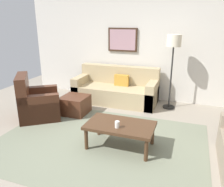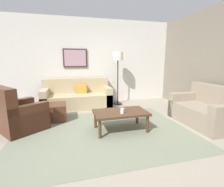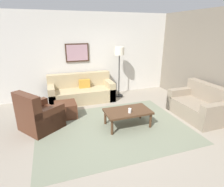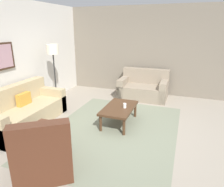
{
  "view_description": "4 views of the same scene",
  "coord_description": "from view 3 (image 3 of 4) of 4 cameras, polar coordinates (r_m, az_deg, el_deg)",
  "views": [
    {
      "loc": [
        1.37,
        -3.19,
        2.03
      ],
      "look_at": [
        0.18,
        0.14,
        0.87
      ],
      "focal_mm": 36.43,
      "sensor_mm": 36.0,
      "label": 1
    },
    {
      "loc": [
        -0.66,
        -3.14,
        1.45
      ],
      "look_at": [
        0.21,
        0.07,
        0.78
      ],
      "focal_mm": 26.65,
      "sensor_mm": 36.0,
      "label": 2
    },
    {
      "loc": [
        -1.3,
        -3.71,
        2.27
      ],
      "look_at": [
        0.09,
        0.33,
        0.77
      ],
      "focal_mm": 29.53,
      "sensor_mm": 36.0,
      "label": 3
    },
    {
      "loc": [
        -3.82,
        -1.34,
        2.15
      ],
      "look_at": [
        0.26,
        0.13,
        0.75
      ],
      "focal_mm": 33.23,
      "sensor_mm": 36.0,
      "label": 4
    }
  ],
  "objects": [
    {
      "name": "ground_plane",
      "position": [
        4.54,
        0.33,
        -10.62
      ],
      "size": [
        8.0,
        8.0,
        0.0
      ],
      "primitive_type": "plane",
      "color": "gray"
    },
    {
      "name": "rear_partition",
      "position": [
        6.5,
        -7.39,
        11.56
      ],
      "size": [
        6.0,
        0.12,
        2.8
      ],
      "primitive_type": "cube",
      "color": "silver",
      "rests_on": "ground_plane"
    },
    {
      "name": "stone_feature_panel",
      "position": [
        5.74,
        30.24,
        8.1
      ],
      "size": [
        0.12,
        5.2,
        2.8
      ],
      "primitive_type": "cube",
      "color": "slate",
      "rests_on": "ground_plane"
    },
    {
      "name": "area_rug",
      "position": [
        4.53,
        0.33,
        -10.57
      ],
      "size": [
        3.54,
        2.63,
        0.01
      ],
      "primitive_type": "cube",
      "color": "slate",
      "rests_on": "ground_plane"
    },
    {
      "name": "couch_main",
      "position": [
        6.2,
        -9.55,
        0.59
      ],
      "size": [
        2.07,
        0.89,
        0.88
      ],
      "color": "tan",
      "rests_on": "ground_plane"
    },
    {
      "name": "couch_loveseat",
      "position": [
        5.52,
        25.59,
        -3.55
      ],
      "size": [
        0.92,
        1.46,
        0.88
      ],
      "color": "gray",
      "rests_on": "ground_plane"
    },
    {
      "name": "armchair_leather",
      "position": [
        4.67,
        -21.89,
        -6.94
      ],
      "size": [
        1.12,
        1.12,
        0.95
      ],
      "color": "#4C2819",
      "rests_on": "ground_plane"
    },
    {
      "name": "ottoman",
      "position": [
        5.15,
        -14.14,
        -4.91
      ],
      "size": [
        0.56,
        0.56,
        0.4
      ],
      "primitive_type": "cube",
      "color": "#4C2819",
      "rests_on": "ground_plane"
    },
    {
      "name": "coffee_table",
      "position": [
        4.49,
        4.89,
        -5.86
      ],
      "size": [
        1.1,
        0.64,
        0.41
      ],
      "color": "#472D1C",
      "rests_on": "ground_plane"
    },
    {
      "name": "cup",
      "position": [
        4.33,
        5.52,
        -5.31
      ],
      "size": [
        0.07,
        0.07,
        0.11
      ],
      "primitive_type": "cylinder",
      "color": "white",
      "rests_on": "coffee_table"
    },
    {
      "name": "lamp_standing",
      "position": [
        6.25,
        2.28,
        11.48
      ],
      "size": [
        0.32,
        0.32,
        1.71
      ],
      "color": "black",
      "rests_on": "ground_plane"
    },
    {
      "name": "framed_artwork",
      "position": [
        6.33,
        -10.72,
        12.32
      ],
      "size": [
        0.76,
        0.04,
        0.59
      ],
      "color": "#382316"
    }
  ]
}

